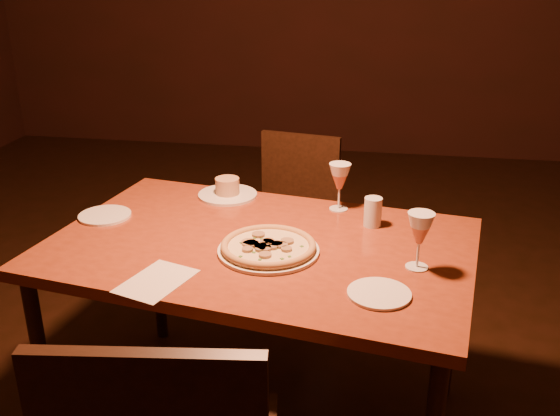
# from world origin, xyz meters

# --- Properties ---
(floor) EXTENTS (7.00, 7.00, 0.00)m
(floor) POSITION_xyz_m (0.00, 0.00, 0.00)
(floor) COLOR black
(floor) RESTS_ON ground
(dining_table) EXTENTS (1.54, 1.12, 0.76)m
(dining_table) POSITION_xyz_m (0.11, -0.12, 0.69)
(dining_table) COLOR brown
(dining_table) RESTS_ON floor
(chair_far) EXTENTS (0.47, 0.47, 0.84)m
(chair_far) POSITION_xyz_m (0.08, 0.83, 0.48)
(chair_far) COLOR black
(chair_far) RESTS_ON floor
(pizza_plate) EXTENTS (0.33, 0.33, 0.04)m
(pizza_plate) POSITION_xyz_m (0.15, -0.19, 0.78)
(pizza_plate) COLOR silver
(pizza_plate) RESTS_ON dining_table
(ramekin_saucer) EXTENTS (0.24, 0.24, 0.08)m
(ramekin_saucer) POSITION_xyz_m (-0.11, 0.29, 0.78)
(ramekin_saucer) COLOR silver
(ramekin_saucer) RESTS_ON dining_table
(wine_glass_far) EXTENTS (0.08, 0.08, 0.18)m
(wine_glass_far) POSITION_xyz_m (0.35, 0.22, 0.85)
(wine_glass_far) COLOR #C16E50
(wine_glass_far) RESTS_ON dining_table
(wine_glass_right) EXTENTS (0.08, 0.08, 0.18)m
(wine_glass_right) POSITION_xyz_m (0.63, -0.22, 0.85)
(wine_glass_right) COLOR #C16E50
(wine_glass_right) RESTS_ON dining_table
(water_tumbler) EXTENTS (0.06, 0.06, 0.11)m
(water_tumbler) POSITION_xyz_m (0.48, 0.08, 0.81)
(water_tumbler) COLOR silver
(water_tumbler) RESTS_ON dining_table
(side_plate_left) EXTENTS (0.19, 0.19, 0.01)m
(side_plate_left) POSITION_xyz_m (-0.51, 0.00, 0.76)
(side_plate_left) COLOR silver
(side_plate_left) RESTS_ON dining_table
(side_plate_near) EXTENTS (0.18, 0.18, 0.01)m
(side_plate_near) POSITION_xyz_m (0.51, -0.41, 0.76)
(side_plate_near) COLOR silver
(side_plate_near) RESTS_ON dining_table
(menu_card) EXTENTS (0.22, 0.27, 0.00)m
(menu_card) POSITION_xyz_m (-0.14, -0.44, 0.76)
(menu_card) COLOR beige
(menu_card) RESTS_ON dining_table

